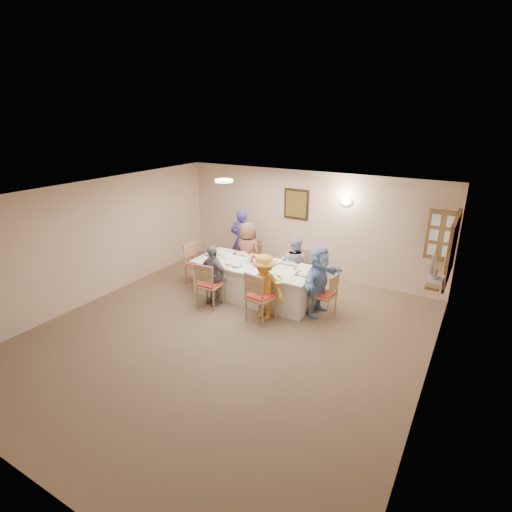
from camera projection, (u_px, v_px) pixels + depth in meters
The scene contains 49 objects.
ground at pixel (226, 336), 7.09m from camera, with size 7.00×7.00×0.00m, color #7A664E.
room_walls at pixel (224, 256), 6.58m from camera, with size 7.00×7.00×7.00m.
wall_picture at pixel (296, 204), 9.47m from camera, with size 0.62×0.05×0.72m.
wall_sconce at pixel (345, 201), 8.81m from camera, with size 0.26×0.09×0.18m, color white.
ceiling_light at pixel (224, 181), 7.95m from camera, with size 0.36×0.36×0.05m, color white.
serving_hatch at pixel (452, 249), 7.01m from camera, with size 0.06×1.50×1.15m, color brown.
hatch_sill at pixel (440, 275), 7.24m from camera, with size 0.30×1.50×0.05m, color brown.
shutter_door at pixel (441, 236), 7.75m from camera, with size 0.55×0.04×1.00m, color brown.
fan_shelf at pixel (435, 279), 5.98m from camera, with size 0.22×0.36×0.03m, color white.
desk_fan at pixel (435, 269), 5.95m from camera, with size 0.30×0.30×0.28m, color #A5A5A8, non-canonical shape.
dining_table at pixel (255, 281), 8.47m from camera, with size 2.63×1.11×0.76m, color white.
chair_back_left at pixel (250, 260), 9.37m from camera, with size 0.46×0.46×0.97m, color tan, non-canonical shape.
chair_back_right at pixel (297, 270), 8.80m from camera, with size 0.45×0.45×0.94m, color tan, non-canonical shape.
chair_front_left at pixel (210, 284), 8.07m from camera, with size 0.46×0.46×0.97m, color tan, non-canonical shape.
chair_front_right at pixel (261, 296), 7.49m from camera, with size 0.48×0.48×1.01m, color tan, non-canonical shape.
chair_left_end at pixel (197, 264), 9.17m from camera, with size 0.46×0.46×0.96m, color tan, non-canonical shape.
chair_right_end at pixel (324, 294), 7.71m from camera, with size 0.42×0.42×0.88m, color tan, non-canonical shape.
diner_back_left at pixel (248, 252), 9.19m from camera, with size 0.74×0.52×1.43m, color brown.
diner_back_right at pixel (295, 265), 8.65m from camera, with size 0.64×0.51×1.27m, color #AAABC1.
diner_front_left at pixel (213, 275), 8.12m from camera, with size 0.79×0.45×1.26m, color slate.
diner_front_right at pixel (264, 287), 7.54m from camera, with size 0.84×0.49×1.29m, color gold.
diner_right_end at pixel (319, 280), 7.69m from camera, with size 0.57×1.34×1.41m, color #92B3ED.
caregiver at pixel (242, 241), 9.76m from camera, with size 0.66×0.52×1.58m, color #3C3394.
placemat_fl at pixel (220, 265), 8.28m from camera, with size 0.37×0.27×0.01m, color #472B19.
plate_fl at pixel (220, 265), 8.28m from camera, with size 0.23×0.23×0.01m, color white.
napkin_fl at pixel (226, 267), 8.16m from camera, with size 0.15×0.15×0.01m, color #D8E830.
placemat_fr at pixel (271, 277), 7.71m from camera, with size 0.35×0.26×0.01m, color #472B19.
plate_fr at pixel (271, 276), 7.71m from camera, with size 0.24×0.24×0.01m, color white.
napkin_fr at pixel (278, 279), 7.59m from camera, with size 0.15×0.15×0.01m, color #D8E830.
placemat_bl at pixel (242, 254), 8.97m from camera, with size 0.36×0.27×0.01m, color #472B19.
plate_bl at pixel (242, 253), 8.96m from camera, with size 0.26×0.26×0.02m, color white.
napkin_bl at pixel (247, 255), 8.84m from camera, with size 0.13×0.13×0.01m, color #D8E830.
placemat_br at pixel (290, 263), 8.40m from camera, with size 0.37×0.28×0.01m, color #472B19.
plate_br at pixel (290, 263), 8.39m from camera, with size 0.25×0.25×0.02m, color white.
napkin_br at pixel (297, 265), 8.27m from camera, with size 0.13×0.13×0.01m, color #D8E830.
placemat_le at pixel (213, 255), 8.86m from camera, with size 0.32×0.24×0.01m, color #472B19.
plate_le at pixel (212, 255), 8.86m from camera, with size 0.23×0.23×0.01m, color white.
napkin_le at pixel (218, 257), 8.73m from camera, with size 0.14×0.14×0.01m, color #D8E830.
placemat_re at pixel (304, 275), 7.81m from camera, with size 0.35×0.26×0.01m, color #472B19.
plate_re at pixel (304, 274), 7.80m from camera, with size 0.25×0.25×0.02m, color white.
napkin_re at pixel (312, 277), 7.68m from camera, with size 0.15×0.15×0.01m, color #D8E830.
teacup_a at pixel (214, 260), 8.46m from camera, with size 0.13×0.13×0.08m, color white.
teacup_b at pixel (283, 259), 8.55m from camera, with size 0.08×0.08×0.07m, color white.
bowl_a at pixel (237, 265), 8.22m from camera, with size 0.29×0.29×0.06m, color white.
bowl_b at pixel (275, 263), 8.34m from camera, with size 0.26×0.26×0.06m, color white.
condiment_ketchup at pixel (253, 258), 8.37m from camera, with size 0.12×0.12×0.23m, color #B12F0F.
condiment_brown at pixel (258, 259), 8.36m from camera, with size 0.10×0.10×0.20m, color #543116.
condiment_malt at pixel (259, 261), 8.26m from camera, with size 0.16×0.16×0.17m, color #543116.
drinking_glass at pixel (250, 260), 8.43m from camera, with size 0.07×0.07×0.11m, color silver.
Camera 1 is at (3.59, -5.07, 3.75)m, focal length 28.00 mm.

